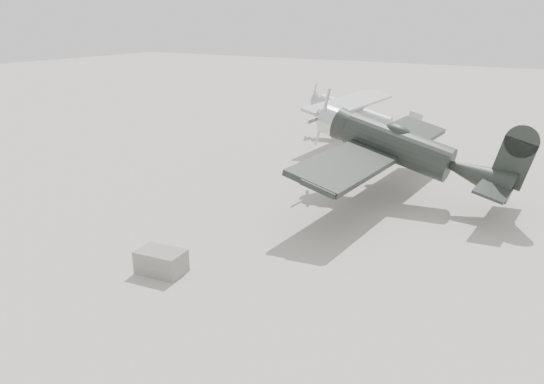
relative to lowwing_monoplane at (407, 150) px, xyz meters
The scene contains 4 objects.
ground 9.36m from the lowwing_monoplane, 107.26° to the right, with size 160.00×160.00×0.00m, color gray.
lowwing_monoplane is the anchor object (origin of this frame).
highwing_monoplane 12.30m from the lowwing_monoplane, 121.98° to the left, with size 7.67×10.74×3.07m.
equipment_block 12.15m from the lowwing_monoplane, 111.41° to the right, with size 1.52×0.95×0.76m, color slate.
Camera 1 is at (9.35, -13.87, 7.88)m, focal length 35.00 mm.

